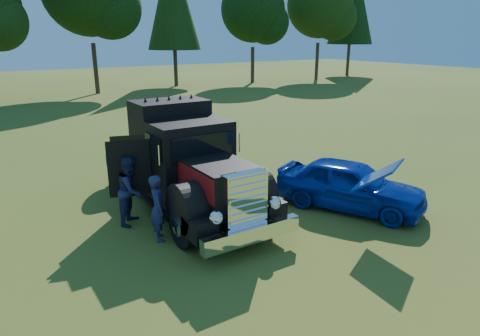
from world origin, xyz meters
name	(u,v)px	position (x,y,z in m)	size (l,w,h in m)	color
ground	(271,240)	(0.00, 0.00, 0.00)	(120.00, 120.00, 0.00)	#325619
diamond_t_truck	(185,166)	(-0.84, 2.93, 1.28)	(3.34, 7.16, 3.00)	black
hotrod_coupe	(350,185)	(3.10, 0.43, 0.71)	(3.35, 4.47, 1.89)	#120799
spectator_near	(158,208)	(-2.23, 1.52, 0.82)	(0.60, 0.39, 1.64)	#212F4F
spectator_far	(131,190)	(-2.43, 2.85, 0.90)	(0.88, 0.68, 1.81)	#20344A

